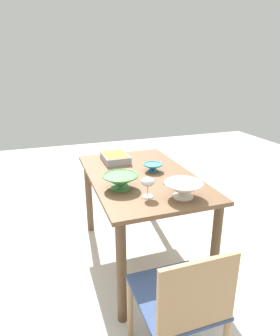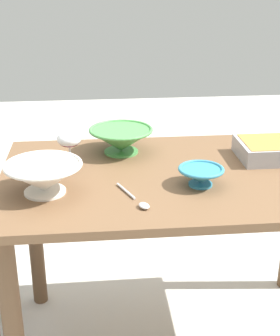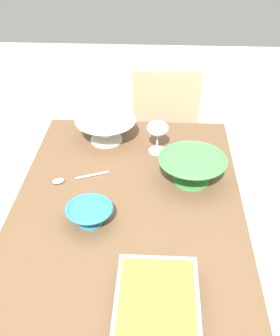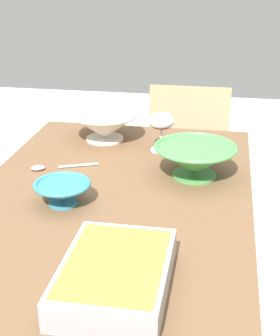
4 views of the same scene
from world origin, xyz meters
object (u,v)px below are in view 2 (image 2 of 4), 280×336
(wine_glass, at_px, (69,141))
(mixing_bowl, at_px, (44,177))
(casserole_dish, at_px, (278,149))
(small_bowl, at_px, (201,175))
(serving_spoon, at_px, (138,201))
(serving_bowl, at_px, (121,139))
(dining_table, at_px, (181,204))

(wine_glass, height_order, mixing_bowl, wine_glass)
(casserole_dish, distance_m, small_bowl, 0.41)
(wine_glass, distance_m, serving_spoon, 0.40)
(small_bowl, relative_size, serving_bowl, 0.62)
(wine_glass, bearing_deg, dining_table, 166.76)
(casserole_dish, height_order, mixing_bowl, mixing_bowl)
(dining_table, xyz_separation_m, casserole_dish, (-0.39, -0.11, 0.16))
(mixing_bowl, height_order, serving_spoon, mixing_bowl)
(casserole_dish, xyz_separation_m, mixing_bowl, (0.87, 0.23, 0.02))
(casserole_dish, relative_size, serving_bowl, 1.21)
(dining_table, xyz_separation_m, serving_bowl, (0.21, -0.22, 0.18))
(casserole_dish, xyz_separation_m, serving_spoon, (0.57, 0.34, -0.03))
(serving_spoon, bearing_deg, mixing_bowl, -19.58)
(wine_glass, height_order, casserole_dish, wine_glass)
(mixing_bowl, height_order, small_bowl, mixing_bowl)
(dining_table, relative_size, mixing_bowl, 5.13)
(small_bowl, distance_m, serving_bowl, 0.42)
(dining_table, relative_size, serving_bowl, 5.20)
(dining_table, distance_m, small_bowl, 0.20)
(dining_table, xyz_separation_m, small_bowl, (-0.04, 0.11, 0.16))
(dining_table, distance_m, mixing_bowl, 0.53)
(mixing_bowl, bearing_deg, serving_spoon, 160.42)
(mixing_bowl, relative_size, serving_spoon, 1.24)
(dining_table, xyz_separation_m, mixing_bowl, (0.48, 0.12, 0.18))
(casserole_dish, distance_m, serving_bowl, 0.61)
(dining_table, bearing_deg, mixing_bowl, 14.38)
(serving_bowl, bearing_deg, small_bowl, 126.07)
(small_bowl, bearing_deg, mixing_bowl, 0.85)
(dining_table, bearing_deg, wine_glass, -13.24)
(dining_table, bearing_deg, serving_bowl, -47.30)
(small_bowl, distance_m, serving_spoon, 0.25)
(wine_glass, distance_m, mixing_bowl, 0.23)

